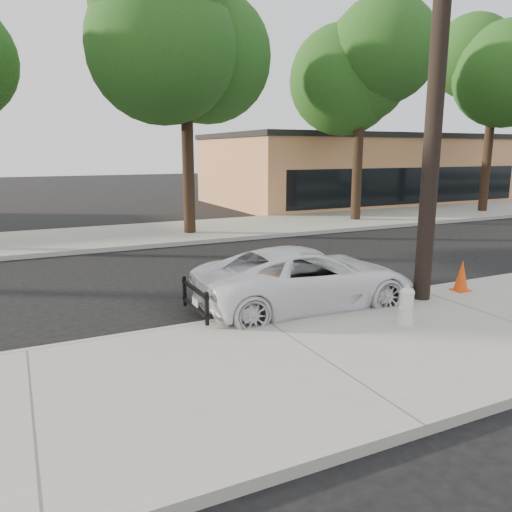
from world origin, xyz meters
The scene contains 12 objects.
ground centered at (0.00, 0.00, 0.00)m, with size 120.00×120.00×0.00m, color black.
near_sidewalk centered at (0.00, -4.30, 0.07)m, with size 90.00×4.40×0.15m, color gray.
far_sidewalk centered at (0.00, 8.50, 0.07)m, with size 90.00×5.00×0.15m, color gray.
curb_near centered at (0.00, -2.10, 0.07)m, with size 90.00×0.12×0.16m, color #9E9B93.
building_main centered at (16.00, 16.00, 2.00)m, with size 18.00×10.00×4.00m, color #B47A4B.
utility_pole centered at (3.60, -2.70, 4.70)m, with size 1.40×0.34×9.00m.
tree_c centered at (2.22, 7.64, 6.91)m, with size 4.96×4.80×9.55m.
tree_d centered at (10.20, 7.95, 6.37)m, with size 4.50×4.35×8.75m.
tree_e centered at (18.21, 7.74, 6.70)m, with size 4.80×4.65×9.25m.
police_cruiser centered at (1.29, -1.80, 0.64)m, with size 2.12×4.59×1.28m, color white.
fire_hydrant centered at (2.17, -3.79, 0.48)m, with size 0.37×0.33×0.68m.
traffic_cone centered at (4.83, -2.63, 0.48)m, with size 0.36×0.36×0.69m.
Camera 1 is at (-3.97, -10.28, 3.20)m, focal length 35.00 mm.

